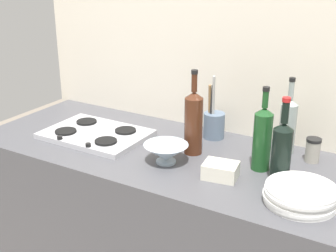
# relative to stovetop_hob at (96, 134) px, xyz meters

# --- Properties ---
(counter_block) EXTENTS (1.80, 0.70, 0.90)m
(counter_block) POSITION_rel_stovetop_hob_xyz_m (0.39, 0.03, -0.46)
(counter_block) COLOR #4C4C51
(counter_block) RESTS_ON ground
(backsplash_panel) EXTENTS (1.90, 0.06, 2.30)m
(backsplash_panel) POSITION_rel_stovetop_hob_xyz_m (0.39, 0.41, 0.23)
(backsplash_panel) COLOR beige
(backsplash_panel) RESTS_ON ground
(stovetop_hob) EXTENTS (0.48, 0.34, 0.04)m
(stovetop_hob) POSITION_rel_stovetop_hob_xyz_m (0.00, 0.00, 0.00)
(stovetop_hob) COLOR #B2B2B7
(stovetop_hob) RESTS_ON counter_block
(plate_stack) EXTENTS (0.26, 0.26, 0.06)m
(plate_stack) POSITION_rel_stovetop_hob_xyz_m (1.01, -0.12, 0.02)
(plate_stack) COLOR white
(plate_stack) RESTS_ON counter_block
(wine_bottle_leftmost) EXTENTS (0.08, 0.08, 0.37)m
(wine_bottle_leftmost) POSITION_rel_stovetop_hob_xyz_m (0.49, 0.07, 0.13)
(wine_bottle_leftmost) COLOR #472314
(wine_bottle_leftmost) RESTS_ON counter_block
(wine_bottle_mid_left) EXTENTS (0.07, 0.07, 0.35)m
(wine_bottle_mid_left) POSITION_rel_stovetop_hob_xyz_m (0.80, 0.07, 0.12)
(wine_bottle_mid_left) COLOR #19471E
(wine_bottle_mid_left) RESTS_ON counter_block
(wine_bottle_mid_right) EXTENTS (0.07, 0.07, 0.34)m
(wine_bottle_mid_right) POSITION_rel_stovetop_hob_xyz_m (0.90, -0.01, 0.12)
(wine_bottle_mid_right) COLOR black
(wine_bottle_mid_right) RESTS_ON counter_block
(wine_bottle_rightmost) EXTENTS (0.07, 0.07, 0.34)m
(wine_bottle_rightmost) POSITION_rel_stovetop_hob_xyz_m (0.84, 0.28, 0.12)
(wine_bottle_rightmost) COLOR gray
(wine_bottle_rightmost) RESTS_ON counter_block
(mixing_bowl) EXTENTS (0.19, 0.19, 0.08)m
(mixing_bowl) POSITION_rel_stovetop_hob_xyz_m (0.44, -0.08, 0.03)
(mixing_bowl) COLOR silver
(mixing_bowl) RESTS_ON counter_block
(butter_dish) EXTENTS (0.15, 0.12, 0.06)m
(butter_dish) POSITION_rel_stovetop_hob_xyz_m (0.69, -0.09, 0.02)
(butter_dish) COLOR silver
(butter_dish) RESTS_ON counter_block
(utensil_crock) EXTENTS (0.10, 0.10, 0.31)m
(utensil_crock) POSITION_rel_stovetop_hob_xyz_m (0.49, 0.28, 0.06)
(utensil_crock) COLOR slate
(utensil_crock) RESTS_ON counter_block
(condiment_jar_front) EXTENTS (0.06, 0.06, 0.10)m
(condiment_jar_front) POSITION_rel_stovetop_hob_xyz_m (0.96, 0.24, 0.04)
(condiment_jar_front) COLOR #9E998C
(condiment_jar_front) RESTS_ON counter_block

